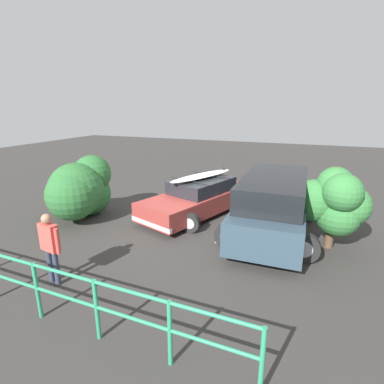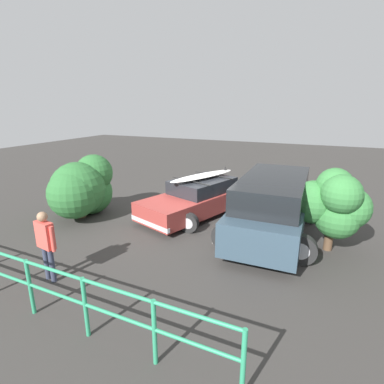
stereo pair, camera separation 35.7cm
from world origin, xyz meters
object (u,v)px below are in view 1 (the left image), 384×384
Objects in this scene: bush_near_right at (335,202)px; bush_near_left at (79,190)px; sedan_car at (199,197)px; suv_car at (273,204)px; person_bystander at (50,243)px.

bush_near_left is at bearing 5.37° from bush_near_right.
suv_car reaches higher than sedan_car.
bush_near_right is at bearing 163.53° from sedan_car.
person_bystander is (1.38, 5.18, 0.36)m from sedan_car.
suv_car is 1.65m from bush_near_right.
suv_car is 3.10× the size of person_bystander.
sedan_car is 0.98× the size of suv_car.
bush_near_right reaches higher than suv_car.
suv_car reaches higher than person_bystander.
person_bystander is at bearing 47.51° from suv_car.
bush_near_left reaches higher than person_bystander.
person_bystander is at bearing 75.07° from sedan_car.
bush_near_right reaches higher than sedan_car.
sedan_car is at bearing -150.93° from bush_near_left.
suv_car is 2.24× the size of bush_near_right.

